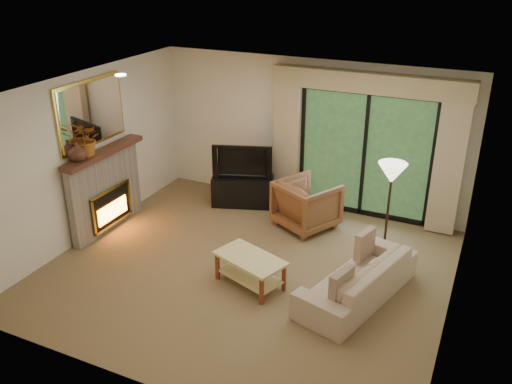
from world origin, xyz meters
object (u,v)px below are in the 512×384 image
at_px(armchair, 307,204).
at_px(coffee_table, 250,271).
at_px(media_console, 243,190).
at_px(sofa, 358,278).

height_order(armchair, coffee_table, armchair).
relative_size(media_console, armchair, 1.22).
bearing_deg(coffee_table, sofa, 32.99).
bearing_deg(armchair, media_console, 13.46).
bearing_deg(sofa, armchair, -125.20).
distance_m(sofa, coffee_table, 1.44).
bearing_deg(media_console, coffee_table, -80.86).
distance_m(media_console, sofa, 3.27).
distance_m(media_console, coffee_table, 2.59).
bearing_deg(armchair, coffee_table, 114.81).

